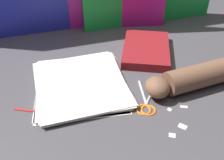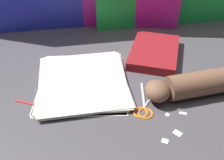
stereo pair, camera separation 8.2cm
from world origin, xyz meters
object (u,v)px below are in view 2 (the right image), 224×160
(book_closed, at_px, (154,52))
(hand_forearm, at_px, (196,84))
(scissors, at_px, (145,105))
(paper_stack, at_px, (83,81))

(book_closed, distance_m, hand_forearm, 0.25)
(scissors, xyz_separation_m, hand_forearm, (0.17, 0.05, 0.04))
(paper_stack, height_order, hand_forearm, hand_forearm)
(book_closed, bearing_deg, hand_forearm, -70.27)
(hand_forearm, bearing_deg, scissors, -164.82)
(book_closed, distance_m, scissors, 0.30)
(book_closed, height_order, scissors, book_closed)
(paper_stack, relative_size, book_closed, 1.18)
(scissors, distance_m, hand_forearm, 0.18)
(book_closed, xyz_separation_m, scissors, (-0.09, -0.28, -0.01))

